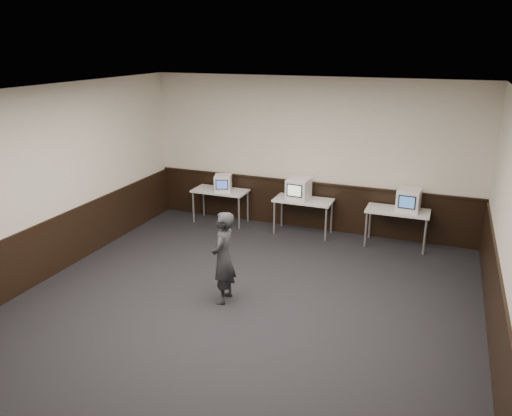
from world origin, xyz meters
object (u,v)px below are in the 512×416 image
(desk_center, at_px, (303,203))
(desk_right, at_px, (398,213))
(emac_left, at_px, (223,183))
(emac_center, at_px, (298,189))
(emac_right, at_px, (409,200))
(person, at_px, (223,258))
(desk_left, at_px, (220,193))

(desk_center, distance_m, desk_right, 1.90)
(emac_left, bearing_deg, emac_center, -16.79)
(emac_right, xyz_separation_m, person, (-2.41, -3.25, -0.23))
(desk_center, bearing_deg, desk_left, 180.00)
(desk_center, xyz_separation_m, desk_right, (1.90, 0.00, 0.00))
(desk_right, height_order, emac_right, emac_right)
(desk_center, height_order, emac_right, emac_right)
(desk_left, xyz_separation_m, emac_left, (0.09, -0.05, 0.25))
(desk_center, height_order, emac_left, emac_left)
(desk_right, bearing_deg, person, -124.72)
(person, bearing_deg, desk_left, -157.94)
(desk_left, distance_m, person, 3.59)
(desk_center, bearing_deg, emac_left, -178.36)
(desk_left, distance_m, emac_left, 0.27)
(person, bearing_deg, desk_right, 141.47)
(emac_left, height_order, person, person)
(desk_left, height_order, desk_center, same)
(emac_right, bearing_deg, desk_right, -167.93)
(emac_center, relative_size, person, 0.34)
(desk_left, distance_m, emac_right, 3.99)
(emac_center, bearing_deg, desk_center, 10.82)
(desk_left, xyz_separation_m, person, (1.56, -3.23, 0.05))
(desk_center, xyz_separation_m, emac_right, (2.08, 0.03, 0.28))
(emac_left, relative_size, person, 0.32)
(desk_center, distance_m, emac_center, 0.31)
(person, bearing_deg, emac_left, -158.96)
(emac_left, distance_m, emac_right, 3.88)
(desk_right, distance_m, emac_left, 3.71)
(emac_center, distance_m, emac_right, 2.19)
(person, bearing_deg, emac_right, 139.64)
(desk_left, relative_size, emac_left, 2.56)
(desk_right, height_order, person, person)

